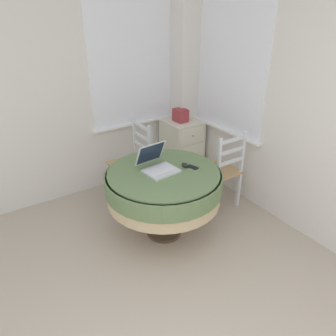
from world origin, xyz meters
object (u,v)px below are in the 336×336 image
Objects in this scene: dining_chair_near_back_window at (133,162)px; storage_box at (181,115)px; corner_cabinet at (182,147)px; dining_chair_near_right_window at (221,171)px; laptop at (157,165)px; cell_phone at (192,167)px; round_dining_table at (164,185)px; computer_mouse at (185,165)px.

storage_box is (0.81, 0.15, 0.40)m from dining_chair_near_back_window.
corner_cabinet is at bearing 11.68° from dining_chair_near_back_window.
corner_cabinet is at bearing 82.85° from dining_chair_near_right_window.
cell_phone is at bearing -26.45° from laptop.
cell_phone reaches higher than round_dining_table.
dining_chair_near_back_window is at bearing -168.32° from corner_cabinet.
dining_chair_near_back_window is at bearing 134.45° from dining_chair_near_right_window.
cell_phone is at bearing -78.76° from dining_chair_near_back_window.
corner_cabinet is (0.95, 1.02, -0.20)m from round_dining_table.
computer_mouse reaches higher than corner_cabinet.
computer_mouse is 0.46× the size of storage_box.
round_dining_table is 6.22× the size of storage_box.
corner_cabinet reaches higher than cell_phone.
dining_chair_near_back_window is 0.91m from storage_box.
dining_chair_near_right_window is (0.55, 0.18, -0.28)m from cell_phone.
dining_chair_near_back_window is at bearing 98.49° from computer_mouse.
corner_cabinet is (0.67, 1.11, -0.35)m from cell_phone.
laptop is at bearing -135.06° from storage_box.
laptop is at bearing -178.36° from dining_chair_near_right_window.
computer_mouse is 0.94m from dining_chair_near_back_window.
dining_chair_near_right_window reaches higher than computer_mouse.
dining_chair_near_back_window is (0.12, 0.78, -0.33)m from laptop.
round_dining_table is 1.47× the size of corner_cabinet.
storage_box reaches higher than corner_cabinet.
cell_phone is at bearing -43.28° from computer_mouse.
storage_box is (0.62, 1.08, 0.12)m from cell_phone.
dining_chair_near_right_window is at bearing -97.15° from corner_cabinet.
computer_mouse is at bearing -124.38° from corner_cabinet.
dining_chair_near_right_window is at bearing 6.37° from round_dining_table.
laptop is (-0.03, 0.07, 0.20)m from round_dining_table.
round_dining_table is 1.21× the size of dining_chair_near_back_window.
dining_chair_near_back_window is at bearing -169.27° from storage_box.
computer_mouse is 0.66× the size of cell_phone.
computer_mouse is at bearing -8.65° from round_dining_table.
corner_cabinet is at bearing 55.62° from computer_mouse.
computer_mouse is at bearing -168.09° from dining_chair_near_right_window.
corner_cabinet is at bearing 44.25° from laptop.
round_dining_table is 1.41m from corner_cabinet.
storage_box is at bearing 56.80° from computer_mouse.
dining_chair_near_right_window is 0.99m from storage_box.
corner_cabinet is (0.72, 1.06, -0.37)m from computer_mouse.
laptop is 0.49× the size of corner_cabinet.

